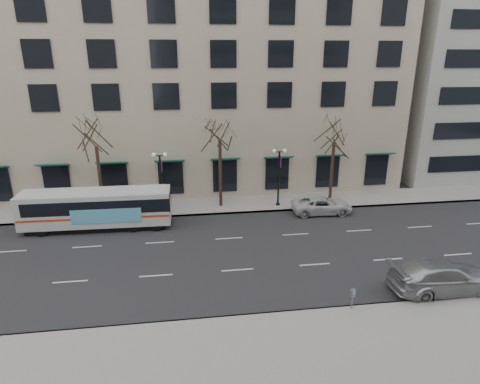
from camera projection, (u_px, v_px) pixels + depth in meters
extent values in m
plane|color=black|center=(233.00, 253.00, 27.17)|extent=(160.00, 160.00, 0.00)
cube|color=gray|center=(276.00, 203.00, 36.23)|extent=(80.00, 4.00, 0.15)
cube|color=tan|center=(190.00, 62.00, 42.70)|extent=(40.00, 20.00, 24.00)
cylinder|color=black|center=(100.00, 180.00, 33.19)|extent=(0.28, 0.28, 5.74)
cylinder|color=black|center=(220.00, 175.00, 34.45)|extent=(0.28, 0.28, 5.95)
cylinder|color=black|center=(332.00, 173.00, 35.83)|extent=(0.28, 0.28, 5.46)
cylinder|color=black|center=(161.00, 184.00, 33.40)|extent=(0.16, 0.16, 5.00)
cylinder|color=black|center=(163.00, 211.00, 34.16)|extent=(0.36, 0.36, 0.30)
cube|color=black|center=(160.00, 156.00, 32.60)|extent=(0.90, 0.06, 0.06)
sphere|color=silver|center=(154.00, 155.00, 32.51)|extent=(0.32, 0.32, 0.32)
sphere|color=silver|center=(165.00, 154.00, 32.63)|extent=(0.32, 0.32, 0.32)
cube|color=#78217D|center=(162.00, 166.00, 32.89)|extent=(0.04, 0.45, 1.00)
cylinder|color=black|center=(279.00, 179.00, 34.69)|extent=(0.16, 0.16, 5.00)
cylinder|color=black|center=(278.00, 205.00, 35.45)|extent=(0.36, 0.36, 0.30)
cube|color=black|center=(279.00, 152.00, 33.90)|extent=(0.90, 0.06, 0.06)
sphere|color=silver|center=(274.00, 151.00, 33.81)|extent=(0.32, 0.32, 0.32)
sphere|color=silver|center=(285.00, 151.00, 33.92)|extent=(0.32, 0.32, 0.32)
cube|color=#78217D|center=(281.00, 162.00, 34.19)|extent=(0.04, 0.45, 1.00)
cube|color=silver|center=(97.00, 207.00, 30.57)|extent=(11.18, 2.64, 2.55)
cube|color=black|center=(99.00, 225.00, 31.03)|extent=(10.28, 2.33, 0.42)
cube|color=black|center=(100.00, 202.00, 30.47)|extent=(10.73, 2.67, 1.02)
cube|color=red|center=(97.00, 213.00, 30.71)|extent=(11.07, 2.67, 0.17)
cube|color=#57AFD3|center=(106.00, 216.00, 29.59)|extent=(5.10, 0.16, 1.11)
cube|color=silver|center=(95.00, 191.00, 30.15)|extent=(10.62, 2.39, 0.07)
cylinder|color=black|center=(41.00, 230.00, 29.53)|extent=(0.93, 0.28, 0.93)
cylinder|color=black|center=(50.00, 219.00, 31.54)|extent=(0.93, 0.28, 0.93)
cylinder|color=black|center=(133.00, 226.00, 30.27)|extent=(0.93, 0.28, 0.93)
cylinder|color=black|center=(137.00, 215.00, 32.28)|extent=(0.93, 0.28, 0.93)
cylinder|color=black|center=(156.00, 225.00, 30.45)|extent=(0.93, 0.28, 0.93)
cylinder|color=black|center=(158.00, 215.00, 32.46)|extent=(0.93, 0.28, 0.93)
imported|color=#AEB2B6|center=(444.00, 277.00, 22.56)|extent=(6.19, 2.55, 1.79)
imported|color=silver|center=(322.00, 205.00, 33.83)|extent=(5.15, 2.55, 1.41)
cylinder|color=gray|center=(352.00, 302.00, 20.85)|extent=(0.07, 0.07, 0.79)
cube|color=gray|center=(353.00, 293.00, 20.68)|extent=(0.28, 0.22, 0.44)
cube|color=blue|center=(353.00, 293.00, 20.58)|extent=(0.12, 0.05, 0.16)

